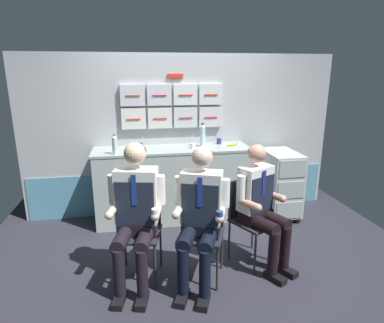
% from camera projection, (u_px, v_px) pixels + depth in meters
% --- Properties ---
extents(ground, '(4.80, 4.80, 0.04)m').
position_uv_depth(ground, '(202.00, 263.00, 3.46)').
color(ground, '#292833').
extents(galley_bulkhead, '(4.20, 0.14, 2.15)m').
position_uv_depth(galley_bulkhead, '(181.00, 136.00, 4.48)').
color(galley_bulkhead, '#AEB1B6').
rests_on(galley_bulkhead, ground).
extents(galley_counter, '(2.01, 0.53, 0.97)m').
position_uv_depth(galley_counter, '(173.00, 184.00, 4.34)').
color(galley_counter, '#A6B4AE').
rests_on(galley_counter, ground).
extents(service_trolley, '(0.40, 0.65, 0.90)m').
position_uv_depth(service_trolley, '(280.00, 182.00, 4.43)').
color(service_trolley, black).
rests_on(service_trolley, ground).
extents(folding_chair_left, '(0.48, 0.48, 0.86)m').
position_uv_depth(folding_chair_left, '(140.00, 221.00, 3.16)').
color(folding_chair_left, '#2D2D33').
rests_on(folding_chair_left, ground).
extents(crew_member_left, '(0.54, 0.69, 1.32)m').
position_uv_depth(crew_member_left, '(136.00, 208.00, 2.96)').
color(crew_member_left, black).
rests_on(crew_member_left, ground).
extents(folding_chair_center, '(0.52, 0.52, 0.86)m').
position_uv_depth(folding_chair_center, '(203.00, 222.00, 3.15)').
color(folding_chair_center, '#2D2D33').
rests_on(folding_chair_center, ground).
extents(crew_member_center, '(0.56, 0.69, 1.29)m').
position_uv_depth(crew_member_center, '(200.00, 211.00, 2.95)').
color(crew_member_center, black).
rests_on(crew_member_center, ground).
extents(folding_chair_right, '(0.54, 0.54, 0.86)m').
position_uv_depth(folding_chair_right, '(248.00, 211.00, 3.40)').
color(folding_chair_right, '#2D2D33').
rests_on(folding_chair_right, ground).
extents(crew_member_right, '(0.56, 0.66, 1.25)m').
position_uv_depth(crew_member_right, '(261.00, 202.00, 3.23)').
color(crew_member_right, black).
rests_on(crew_member_right, ground).
extents(sparkling_bottle_green, '(0.06, 0.06, 0.24)m').
position_uv_depth(sparkling_bottle_green, '(115.00, 145.00, 3.88)').
color(sparkling_bottle_green, silver).
rests_on(sparkling_bottle_green, galley_counter).
extents(water_bottle_blue_cap, '(0.07, 0.07, 0.31)m').
position_uv_depth(water_bottle_blue_cap, '(202.00, 135.00, 4.28)').
color(water_bottle_blue_cap, silver).
rests_on(water_bottle_blue_cap, galley_counter).
extents(espresso_cup_small, '(0.06, 0.06, 0.08)m').
position_uv_depth(espresso_cup_small, '(219.00, 141.00, 4.46)').
color(espresso_cup_small, navy).
rests_on(espresso_cup_small, galley_counter).
extents(coffee_cup_white, '(0.06, 0.06, 0.07)m').
position_uv_depth(coffee_cup_white, '(193.00, 146.00, 4.20)').
color(coffee_cup_white, white).
rests_on(coffee_cup_white, galley_counter).
extents(paper_cup_blue, '(0.07, 0.07, 0.08)m').
position_uv_depth(paper_cup_blue, '(140.00, 146.00, 4.15)').
color(paper_cup_blue, navy).
rests_on(paper_cup_blue, galley_counter).
extents(snack_banana, '(0.17, 0.10, 0.04)m').
position_uv_depth(snack_banana, '(232.00, 144.00, 4.36)').
color(snack_banana, yellow).
rests_on(snack_banana, galley_counter).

